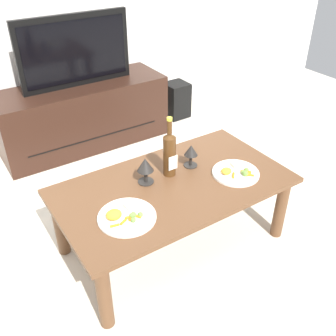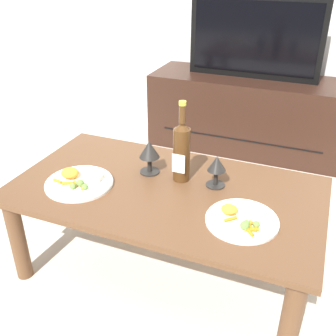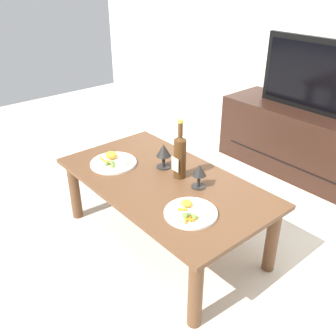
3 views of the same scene
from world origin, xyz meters
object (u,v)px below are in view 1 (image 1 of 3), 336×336
Objects in this scene: wine_bottle at (169,153)px; dinner_plate_right at (236,172)px; dining_table at (173,194)px; goblet_left at (145,166)px; tv_screen at (75,51)px; tv_stand at (83,115)px; floor_speaker at (176,100)px; dinner_plate_left at (126,216)px; goblet_right at (191,152)px.

wine_bottle is 0.40m from dinner_plate_right.
goblet_left is at bearing 139.84° from dining_table.
tv_screen reaches higher than wine_bottle.
tv_stand is 0.96m from floor_speaker.
dinner_plate_left is at bearing -162.61° from dining_table.
goblet_left is at bearing 41.73° from dinner_plate_left.
dinner_plate_left is (-0.40, -1.53, 0.18)m from tv_stand.
goblet_right is at bearing -122.62° from floor_speaker.
wine_bottle reaches higher than floor_speaker.
dining_table is 4.47× the size of dinner_plate_left.
dinner_plate_right is at bearing -114.20° from floor_speaker.
floor_speaker is 1.62m from goblet_right.
floor_speaker is 1.17× the size of dinner_plate_left.
tv_stand is at bearing 95.82° from goblet_right.
goblet_left is 0.53× the size of dinner_plate_left.
dinner_plate_left is at bearing -132.37° from floor_speaker.
goblet_right is at bearing 28.04° from dining_table.
tv_stand is at bearing 89.29° from wine_bottle.
tv_stand is at bearing 82.78° from goblet_left.
dining_table is 0.37m from dinner_plate_right.
dining_table is 0.27m from goblet_right.
goblet_left is (-0.17, -1.32, -0.26)m from tv_screen.
goblet_left is (-0.15, 0.01, -0.04)m from wine_bottle.
dinner_plate_left is at bearing -138.27° from goblet_left.
dinner_plate_right is at bearing -79.05° from tv_screen.
goblet_right is at bearing 21.26° from dinner_plate_left.
wine_bottle reaches higher than goblet_right.
tv_stand is at bearing -179.80° from floor_speaker.
goblet_right is 0.28m from dinner_plate_right.
tv_screen is at bearing 100.95° from dinner_plate_right.
dinner_plate_right is at bearing -79.07° from tv_stand.
tv_stand reaches higher than dining_table.
dinner_plate_left is at bearing -158.74° from goblet_right.
wine_bottle is at bearing 27.79° from dinner_plate_left.
floor_speaker is (1.01, 1.45, -0.20)m from dining_table.
tv_stand is 1.60m from dinner_plate_left.
wine_bottle is at bearing -177.85° from goblet_right.
dining_table is 1.43m from tv_stand.
floor_speaker is at bearing 1.47° from tv_stand.
dinner_plate_left is (-0.35, -0.11, 0.08)m from dining_table.
dining_table is at bearing -92.04° from tv_screen.
goblet_left is (-0.17, -1.33, 0.27)m from tv_stand.
dining_table is at bearing -126.10° from floor_speaker.
dinner_plate_left is 0.70m from dinner_plate_right.
wine_bottle is 1.32× the size of dinner_plate_right.
dinner_plate_left is (-0.54, -0.21, -0.08)m from goblet_right.
goblet_right is (0.14, -1.32, -0.27)m from tv_screen.
tv_stand is 5.16× the size of dinner_plate_right.
goblet_left reaches higher than dinner_plate_left.
goblet_right is 0.58m from dinner_plate_left.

